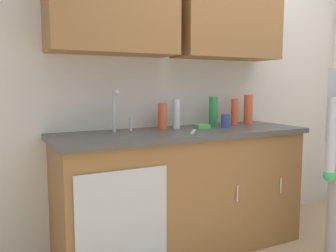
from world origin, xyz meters
The scene contains 12 objects.
kitchen_wall_with_uppers centered at (-0.14, 0.99, 1.48)m, with size 4.80×0.44×2.70m.
counter_cabinet centered at (-0.55, 0.70, 0.45)m, with size 1.90×0.62×0.90m.
countertop centered at (-0.55, 0.70, 0.92)m, with size 1.96×0.66×0.04m, color #474442.
sink centered at (-1.00, 0.71, 0.93)m, with size 0.50×0.36×0.35m.
bottle_water_tall centered at (0.05, 0.84, 1.05)m, with size 0.06×0.06×0.22m, color #E05933.
bottle_dish_liquid centered at (0.21, 0.85, 1.07)m, with size 0.08×0.08×0.26m, color #E05933.
bottle_cleaner_spray centered at (-0.64, 0.86, 1.04)m, with size 0.07×0.07×0.20m, color #E05933.
bottle_soap centered at (-0.17, 0.85, 1.06)m, with size 0.08×0.08×0.25m, color #2D8C4C.
bottle_water_short centered at (-0.53, 0.84, 1.05)m, with size 0.06×0.06×0.23m, color silver.
cup_by_sink centered at (-0.15, 0.70, 0.99)m, with size 0.08×0.08×0.11m, color #33478C.
knife_on_counter centered at (-0.52, 0.59, 0.94)m, with size 0.24×0.02×0.01m, color silver.
sponge centered at (-0.35, 0.75, 0.96)m, with size 0.11×0.07×0.03m, color #4CBF4C.
Camera 1 is at (-1.88, -1.62, 1.28)m, focal length 38.00 mm.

